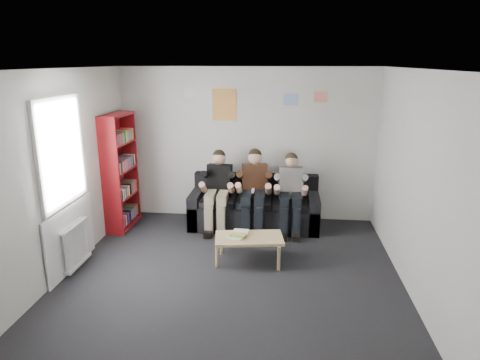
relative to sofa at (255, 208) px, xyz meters
The scene contains 14 objects.
room_shell 2.34m from the sofa, 94.81° to the right, with size 5.00×5.00×5.00m.
sofa is the anchor object (origin of this frame).
bookshelf 2.37m from the sofa, behind, with size 0.29×0.88×1.96m.
coffee_table 1.44m from the sofa, 89.00° to the right, with size 0.96×0.53×0.38m.
game_cases 1.45m from the sofa, 95.28° to the right, with size 0.28×0.26×0.07m.
person_left 0.74m from the sofa, 161.80° to the right, with size 0.41×0.88×1.34m.
person_middle 0.42m from the sofa, 90.00° to the right, with size 0.43×0.91×1.37m.
person_right 0.73m from the sofa, 18.07° to the right, with size 0.40×0.85×1.31m.
radiator 2.99m from the sofa, 141.00° to the right, with size 0.10×0.64×0.60m.
window 3.13m from the sofa, 141.87° to the right, with size 0.05×1.30×2.36m.
poster_large 1.88m from the sofa, 144.88° to the left, with size 0.42×0.01×0.55m, color gold.
poster_blue 1.97m from the sofa, 35.17° to the left, with size 0.25×0.01×0.20m, color #3E6FD3.
poster_pink 2.22m from the sofa, 20.64° to the left, with size 0.22×0.01×0.18m, color #DD45A0.
poster_sign 2.31m from the sofa, 161.00° to the left, with size 0.20×0.01×0.14m, color silver.
Camera 1 is at (0.67, -4.95, 2.79)m, focal length 32.00 mm.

